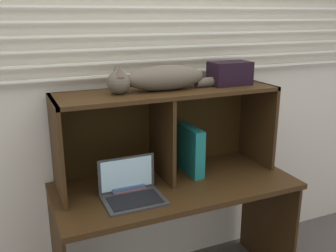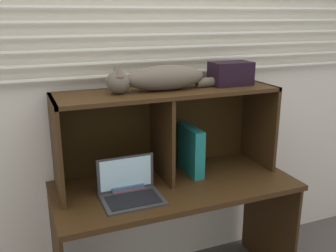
# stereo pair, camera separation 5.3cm
# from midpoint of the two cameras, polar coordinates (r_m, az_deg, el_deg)

# --- Properties ---
(back_panel_with_blinds) EXTENTS (4.40, 0.08, 2.50)m
(back_panel_with_blinds) POSITION_cam_midpoint_polar(r_m,az_deg,el_deg) (2.28, -3.01, 7.20)
(back_panel_with_blinds) COLOR beige
(back_panel_with_blinds) RESTS_ON ground
(desk) EXTENTS (1.34, 0.60, 0.72)m
(desk) POSITION_cam_midpoint_polar(r_m,az_deg,el_deg) (2.20, 0.46, -12.00)
(desk) COLOR #32200D
(desk) RESTS_ON ground
(hutch_shelf_unit) EXTENTS (1.24, 0.36, 0.51)m
(hutch_shelf_unit) POSITION_cam_midpoint_polar(r_m,az_deg,el_deg) (2.14, -1.20, 1.31)
(hutch_shelf_unit) COLOR #32200D
(hutch_shelf_unit) RESTS_ON desk
(cat) EXTENTS (0.76, 0.15, 0.15)m
(cat) POSITION_cam_midpoint_polar(r_m,az_deg,el_deg) (2.05, -1.82, 7.16)
(cat) COLOR brown
(cat) RESTS_ON hutch_shelf_unit
(laptop) EXTENTS (0.31, 0.23, 0.20)m
(laptop) POSITION_cam_midpoint_polar(r_m,az_deg,el_deg) (1.98, -6.27, -9.62)
(laptop) COLOR #313131
(laptop) RESTS_ON desk
(binder_upright) EXTENTS (0.06, 0.24, 0.28)m
(binder_upright) POSITION_cam_midpoint_polar(r_m,az_deg,el_deg) (2.23, 2.74, -3.63)
(binder_upright) COLOR #18716C
(binder_upright) RESTS_ON desk
(book_stack) EXTENTS (0.18, 0.26, 0.03)m
(book_stack) POSITION_cam_midpoint_polar(r_m,az_deg,el_deg) (2.14, -7.46, -8.26)
(book_stack) COLOR brown
(book_stack) RESTS_ON desk
(storage_box) EXTENTS (0.23, 0.14, 0.13)m
(storage_box) POSITION_cam_midpoint_polar(r_m,az_deg,el_deg) (2.24, 8.56, 7.81)
(storage_box) COLOR black
(storage_box) RESTS_ON hutch_shelf_unit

